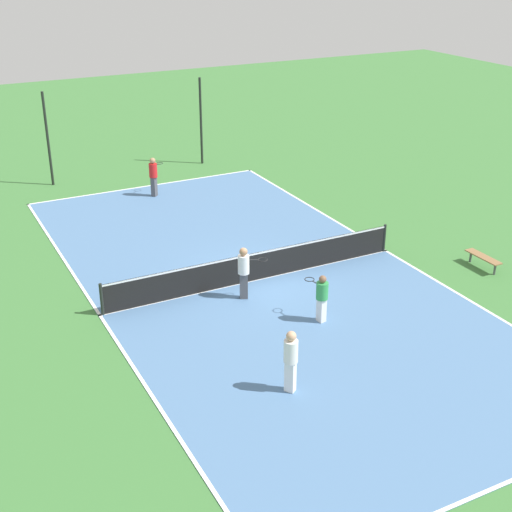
{
  "coord_description": "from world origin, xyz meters",
  "views": [
    {
      "loc": [
        -9.82,
        -19.09,
        10.53
      ],
      "look_at": [
        0.0,
        0.0,
        0.9
      ],
      "focal_mm": 50.0,
      "sensor_mm": 36.0,
      "label": 1
    }
  ],
  "objects_px": {
    "player_far_green": "(322,295)",
    "player_near_white": "(244,269)",
    "fence_post_back_right": "(201,121)",
    "fence_post_back_left": "(48,139)",
    "bench": "(483,258)",
    "tennis_net": "(256,266)",
    "player_coach_red": "(153,174)",
    "player_far_white": "(291,357)"
  },
  "relations": [
    {
      "from": "player_near_white",
      "to": "player_coach_red",
      "type": "bearing_deg",
      "value": 110.06
    },
    {
      "from": "player_near_white",
      "to": "fence_post_back_right",
      "type": "distance_m",
      "value": 15.09
    },
    {
      "from": "bench",
      "to": "tennis_net",
      "type": "bearing_deg",
      "value": 69.89
    },
    {
      "from": "tennis_net",
      "to": "fence_post_back_left",
      "type": "bearing_deg",
      "value": 105.8
    },
    {
      "from": "player_far_white",
      "to": "tennis_net",
      "type": "bearing_deg",
      "value": -53.68
    },
    {
      "from": "player_far_green",
      "to": "fence_post_back_left",
      "type": "bearing_deg",
      "value": 6.19
    },
    {
      "from": "tennis_net",
      "to": "bench",
      "type": "bearing_deg",
      "value": -20.11
    },
    {
      "from": "player_far_green",
      "to": "player_far_white",
      "type": "distance_m",
      "value": 3.75
    },
    {
      "from": "player_far_white",
      "to": "player_coach_red",
      "type": "bearing_deg",
      "value": -41.55
    },
    {
      "from": "tennis_net",
      "to": "player_near_white",
      "type": "relative_size",
      "value": 6.11
    },
    {
      "from": "player_far_green",
      "to": "fence_post_back_right",
      "type": "xyz_separation_m",
      "value": [
        3.32,
        16.69,
        1.28
      ]
    },
    {
      "from": "tennis_net",
      "to": "player_far_green",
      "type": "height_order",
      "value": "player_far_green"
    },
    {
      "from": "bench",
      "to": "player_far_green",
      "type": "bearing_deg",
      "value": 95.24
    },
    {
      "from": "player_near_white",
      "to": "fence_post_back_left",
      "type": "bearing_deg",
      "value": 125.67
    },
    {
      "from": "tennis_net",
      "to": "fence_post_back_right",
      "type": "height_order",
      "value": "fence_post_back_right"
    },
    {
      "from": "fence_post_back_left",
      "to": "fence_post_back_right",
      "type": "distance_m",
      "value": 7.53
    },
    {
      "from": "player_far_white",
      "to": "fence_post_back_right",
      "type": "bearing_deg",
      "value": -51.14
    },
    {
      "from": "player_far_green",
      "to": "player_near_white",
      "type": "relative_size",
      "value": 0.87
    },
    {
      "from": "player_far_green",
      "to": "bench",
      "type": "bearing_deg",
      "value": -92.75
    },
    {
      "from": "tennis_net",
      "to": "fence_post_back_left",
      "type": "height_order",
      "value": "fence_post_back_left"
    },
    {
      "from": "player_far_green",
      "to": "player_far_white",
      "type": "bearing_deg",
      "value": 128.11
    },
    {
      "from": "player_near_white",
      "to": "fence_post_back_right",
      "type": "height_order",
      "value": "fence_post_back_right"
    },
    {
      "from": "bench",
      "to": "fence_post_back_right",
      "type": "bearing_deg",
      "value": 12.91
    },
    {
      "from": "bench",
      "to": "fence_post_back_left",
      "type": "xyz_separation_m",
      "value": [
        -11.21,
        16.04,
        1.77
      ]
    },
    {
      "from": "player_far_green",
      "to": "player_near_white",
      "type": "xyz_separation_m",
      "value": [
        -1.38,
        2.39,
        0.15
      ]
    },
    {
      "from": "bench",
      "to": "player_near_white",
      "type": "xyz_separation_m",
      "value": [
        -8.38,
        1.74,
        0.64
      ]
    },
    {
      "from": "tennis_net",
      "to": "player_far_green",
      "type": "xyz_separation_m",
      "value": [
        0.45,
        -3.37,
        0.32
      ]
    },
    {
      "from": "bench",
      "to": "fence_post_back_left",
      "type": "relative_size",
      "value": 0.34
    },
    {
      "from": "bench",
      "to": "fence_post_back_left",
      "type": "height_order",
      "value": "fence_post_back_left"
    },
    {
      "from": "player_coach_red",
      "to": "fence_post_back_left",
      "type": "xyz_separation_m",
      "value": [
        -3.65,
        3.69,
        1.13
      ]
    },
    {
      "from": "fence_post_back_right",
      "to": "player_near_white",
      "type": "bearing_deg",
      "value": -108.19
    },
    {
      "from": "fence_post_back_right",
      "to": "tennis_net",
      "type": "bearing_deg",
      "value": -105.8
    },
    {
      "from": "tennis_net",
      "to": "bench",
      "type": "distance_m",
      "value": 7.93
    },
    {
      "from": "bench",
      "to": "player_far_white",
      "type": "bearing_deg",
      "value": 109.22
    },
    {
      "from": "tennis_net",
      "to": "bench",
      "type": "relative_size",
      "value": 7.2
    },
    {
      "from": "tennis_net",
      "to": "player_coach_red",
      "type": "distance_m",
      "value": 9.64
    },
    {
      "from": "bench",
      "to": "player_near_white",
      "type": "bearing_deg",
      "value": 78.23
    },
    {
      "from": "fence_post_back_left",
      "to": "fence_post_back_right",
      "type": "xyz_separation_m",
      "value": [
        7.53,
        0.0,
        0.0
      ]
    },
    {
      "from": "player_coach_red",
      "to": "fence_post_back_left",
      "type": "height_order",
      "value": "fence_post_back_left"
    },
    {
      "from": "player_coach_red",
      "to": "player_near_white",
      "type": "height_order",
      "value": "player_coach_red"
    },
    {
      "from": "fence_post_back_right",
      "to": "fence_post_back_left",
      "type": "bearing_deg",
      "value": 180.0
    },
    {
      "from": "player_far_green",
      "to": "player_far_white",
      "type": "height_order",
      "value": "player_far_white"
    }
  ]
}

